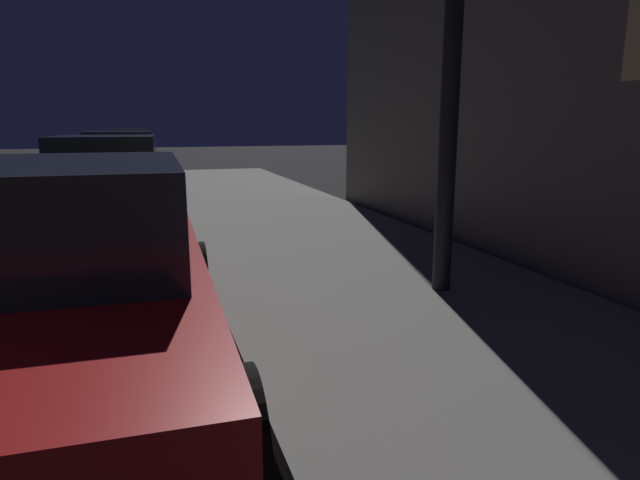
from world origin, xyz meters
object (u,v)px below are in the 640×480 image
Objects in this scene: car_green at (107,179)px; car_blue at (120,158)px; car_red at (36,292)px; car_silver at (126,149)px.

car_blue is (-0.00, 5.90, 0.02)m from car_green.
car_red and car_silver have the same top height.
car_blue is 1.09× the size of car_silver.
car_red is 0.92× the size of car_green.
car_green is 1.05× the size of car_silver.
car_blue is at bearing -90.00° from car_silver.
car_red is at bearing -90.00° from car_silver.
car_red is 6.70m from car_green.
car_green and car_blue have the same top height.
car_red is at bearing -90.00° from car_blue.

